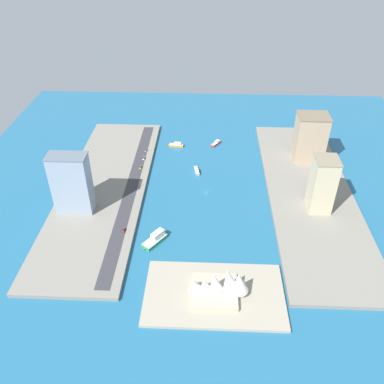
{
  "coord_description": "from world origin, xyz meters",
  "views": [
    {
      "loc": [
        -0.11,
        282.44,
        201.15
      ],
      "look_at": [
        11.82,
        7.92,
        5.02
      ],
      "focal_mm": 37.9,
      "sensor_mm": 36.0,
      "label": 1
    }
  ],
  "objects_px": {
    "tugboat_red": "(216,143)",
    "ferry_green_doubledeck": "(155,239)",
    "office_block_beige": "(322,184)",
    "traffic_light_waterfront": "(138,183)",
    "water_taxi_orange": "(176,145)",
    "opera_landmark": "(220,285)",
    "taxi_yellow_cab": "(140,167)",
    "sedan_silver": "(146,150)",
    "pickup_red": "(123,230)",
    "tower_tall_glass": "(72,184)",
    "yacht_sleek_gray": "(197,170)",
    "apartment_midrise_tan": "(310,138)",
    "van_white": "(144,158)"
  },
  "relations": [
    {
      "from": "office_block_beige",
      "to": "opera_landmark",
      "type": "bearing_deg",
      "value": 48.78
    },
    {
      "from": "pickup_red",
      "to": "office_block_beige",
      "type": "bearing_deg",
      "value": -166.89
    },
    {
      "from": "ferry_green_doubledeck",
      "to": "opera_landmark",
      "type": "distance_m",
      "value": 67.07
    },
    {
      "from": "water_taxi_orange",
      "to": "tower_tall_glass",
      "type": "relative_size",
      "value": 0.33
    },
    {
      "from": "water_taxi_orange",
      "to": "apartment_midrise_tan",
      "type": "xyz_separation_m",
      "value": [
        -125.94,
        23.77,
        23.55
      ]
    },
    {
      "from": "water_taxi_orange",
      "to": "taxi_yellow_cab",
      "type": "relative_size",
      "value": 3.38
    },
    {
      "from": "office_block_beige",
      "to": "tower_tall_glass",
      "type": "distance_m",
      "value": 191.84
    },
    {
      "from": "water_taxi_orange",
      "to": "traffic_light_waterfront",
      "type": "relative_size",
      "value": 2.47
    },
    {
      "from": "pickup_red",
      "to": "traffic_light_waterfront",
      "type": "bearing_deg",
      "value": -92.68
    },
    {
      "from": "tugboat_red",
      "to": "sedan_silver",
      "type": "bearing_deg",
      "value": 17.37
    },
    {
      "from": "ferry_green_doubledeck",
      "to": "tower_tall_glass",
      "type": "height_order",
      "value": "tower_tall_glass"
    },
    {
      "from": "traffic_light_waterfront",
      "to": "pickup_red",
      "type": "bearing_deg",
      "value": 87.32
    },
    {
      "from": "van_white",
      "to": "opera_landmark",
      "type": "bearing_deg",
      "value": 113.84
    },
    {
      "from": "office_block_beige",
      "to": "traffic_light_waterfront",
      "type": "distance_m",
      "value": 149.67
    },
    {
      "from": "taxi_yellow_cab",
      "to": "sedan_silver",
      "type": "xyz_separation_m",
      "value": [
        -0.68,
        -31.54,
        -0.03
      ]
    },
    {
      "from": "van_white",
      "to": "water_taxi_orange",
      "type": "bearing_deg",
      "value": -132.33
    },
    {
      "from": "ferry_green_doubledeck",
      "to": "pickup_red",
      "type": "bearing_deg",
      "value": -16.01
    },
    {
      "from": "taxi_yellow_cab",
      "to": "opera_landmark",
      "type": "distance_m",
      "value": 159.93
    },
    {
      "from": "water_taxi_orange",
      "to": "taxi_yellow_cab",
      "type": "distance_m",
      "value": 56.13
    },
    {
      "from": "taxi_yellow_cab",
      "to": "traffic_light_waterfront",
      "type": "xyz_separation_m",
      "value": [
        -2.95,
        31.42,
        3.44
      ]
    },
    {
      "from": "opera_landmark",
      "to": "traffic_light_waterfront",
      "type": "bearing_deg",
      "value": -58.63
    },
    {
      "from": "tugboat_red",
      "to": "pickup_red",
      "type": "height_order",
      "value": "pickup_red"
    },
    {
      "from": "yacht_sleek_gray",
      "to": "pickup_red",
      "type": "height_order",
      "value": "pickup_red"
    },
    {
      "from": "tower_tall_glass",
      "to": "taxi_yellow_cab",
      "type": "relative_size",
      "value": 10.36
    },
    {
      "from": "yacht_sleek_gray",
      "to": "apartment_midrise_tan",
      "type": "height_order",
      "value": "apartment_midrise_tan"
    },
    {
      "from": "ferry_green_doubledeck",
      "to": "office_block_beige",
      "type": "xyz_separation_m",
      "value": [
        -125.03,
        -41.91,
        22.86
      ]
    },
    {
      "from": "yacht_sleek_gray",
      "to": "opera_landmark",
      "type": "bearing_deg",
      "value": 97.69
    },
    {
      "from": "tugboat_red",
      "to": "ferry_green_doubledeck",
      "type": "relative_size",
      "value": 0.66
    },
    {
      "from": "taxi_yellow_cab",
      "to": "pickup_red",
      "type": "bearing_deg",
      "value": 90.19
    },
    {
      "from": "pickup_red",
      "to": "taxi_yellow_cab",
      "type": "bearing_deg",
      "value": -89.81
    },
    {
      "from": "water_taxi_orange",
      "to": "van_white",
      "type": "bearing_deg",
      "value": 47.67
    },
    {
      "from": "tugboat_red",
      "to": "office_block_beige",
      "type": "bearing_deg",
      "value": 127.0
    },
    {
      "from": "tugboat_red",
      "to": "tower_tall_glass",
      "type": "distance_m",
      "value": 163.31
    },
    {
      "from": "tugboat_red",
      "to": "van_white",
      "type": "bearing_deg",
      "value": 28.22
    },
    {
      "from": "ferry_green_doubledeck",
      "to": "pickup_red",
      "type": "height_order",
      "value": "ferry_green_doubledeck"
    },
    {
      "from": "water_taxi_orange",
      "to": "van_white",
      "type": "relative_size",
      "value": 3.11
    },
    {
      "from": "office_block_beige",
      "to": "pickup_red",
      "type": "bearing_deg",
      "value": 13.11
    },
    {
      "from": "tugboat_red",
      "to": "opera_landmark",
      "type": "height_order",
      "value": "opera_landmark"
    },
    {
      "from": "traffic_light_waterfront",
      "to": "opera_landmark",
      "type": "height_order",
      "value": "opera_landmark"
    },
    {
      "from": "opera_landmark",
      "to": "office_block_beige",
      "type": "bearing_deg",
      "value": -131.22
    },
    {
      "from": "sedan_silver",
      "to": "traffic_light_waterfront",
      "type": "height_order",
      "value": "traffic_light_waterfront"
    },
    {
      "from": "ferry_green_doubledeck",
      "to": "opera_landmark",
      "type": "height_order",
      "value": "opera_landmark"
    },
    {
      "from": "sedan_silver",
      "to": "ferry_green_doubledeck",
      "type": "bearing_deg",
      "value": 100.83
    },
    {
      "from": "van_white",
      "to": "traffic_light_waterfront",
      "type": "xyz_separation_m",
      "value": [
        -2.23,
        47.5,
        3.39
      ]
    },
    {
      "from": "tugboat_red",
      "to": "taxi_yellow_cab",
      "type": "bearing_deg",
      "value": 37.29
    },
    {
      "from": "ferry_green_doubledeck",
      "to": "water_taxi_orange",
      "type": "bearing_deg",
      "value": -91.86
    },
    {
      "from": "traffic_light_waterfront",
      "to": "opera_landmark",
      "type": "relative_size",
      "value": 0.17
    },
    {
      "from": "water_taxi_orange",
      "to": "sedan_silver",
      "type": "xyz_separation_m",
      "value": [
        28.84,
        16.15,
        2.16
      ]
    },
    {
      "from": "yacht_sleek_gray",
      "to": "office_block_beige",
      "type": "height_order",
      "value": "office_block_beige"
    },
    {
      "from": "water_taxi_orange",
      "to": "tugboat_red",
      "type": "bearing_deg",
      "value": -172.27
    }
  ]
}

